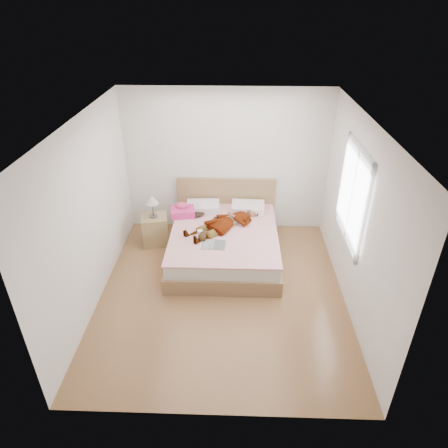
% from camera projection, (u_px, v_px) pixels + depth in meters
% --- Properties ---
extents(ground, '(4.00, 4.00, 0.00)m').
position_uv_depth(ground, '(222.00, 293.00, 5.99)').
color(ground, '#56351A').
rests_on(ground, ground).
extents(woman, '(1.50, 1.41, 0.21)m').
position_uv_depth(woman, '(226.00, 220.00, 6.65)').
color(woman, white).
rests_on(woman, bed).
extents(hair, '(0.49, 0.57, 0.07)m').
position_uv_depth(hair, '(195.00, 210.00, 7.09)').
color(hair, black).
rests_on(hair, bed).
extents(phone, '(0.10, 0.11, 0.06)m').
position_uv_depth(phone, '(198.00, 204.00, 6.96)').
color(phone, silver).
rests_on(phone, bed).
extents(room_shell, '(4.00, 4.00, 4.00)m').
position_uv_depth(room_shell, '(353.00, 196.00, 5.44)').
color(room_shell, white).
rests_on(room_shell, ground).
extents(bed, '(1.80, 2.08, 1.00)m').
position_uv_depth(bed, '(224.00, 240.00, 6.74)').
color(bed, brown).
rests_on(bed, ground).
extents(towel, '(0.46, 0.39, 0.22)m').
position_uv_depth(towel, '(182.00, 210.00, 6.98)').
color(towel, '#EE4096').
rests_on(towel, bed).
extents(magazine, '(0.43, 0.29, 0.02)m').
position_uv_depth(magazine, '(213.00, 245.00, 6.18)').
color(magazine, white).
rests_on(magazine, bed).
extents(coffee_mug, '(0.12, 0.09, 0.10)m').
position_uv_depth(coffee_mug, '(200.00, 233.00, 6.40)').
color(coffee_mug, white).
rests_on(coffee_mug, bed).
extents(plush_toy, '(0.15, 0.21, 0.11)m').
position_uv_depth(plush_toy, '(202.00, 236.00, 6.30)').
color(plush_toy, black).
rests_on(plush_toy, bed).
extents(nightstand, '(0.52, 0.48, 0.95)m').
position_uv_depth(nightstand, '(155.00, 228.00, 7.02)').
color(nightstand, olive).
rests_on(nightstand, ground).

